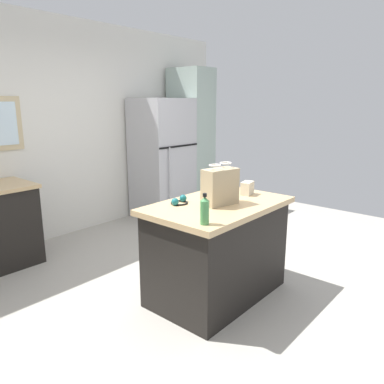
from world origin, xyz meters
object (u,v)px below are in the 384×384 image
Objects in this scene: tall_cabinet at (191,140)px; bottle at (205,211)px; small_box at (247,188)px; ear_defenders at (179,201)px; refrigerator at (162,159)px; shopping_bag at (220,186)px; kitchen_island at (217,249)px.

bottle is at bearing -137.45° from tall_cabinet.
bottle reaches higher than small_box.
tall_cabinet is 11.39× the size of ear_defenders.
tall_cabinet reaches higher than refrigerator.
shopping_bag is at bearing -52.83° from ear_defenders.
refrigerator is 9.04× the size of ear_defenders.
bottle is (-2.63, -2.41, -0.15)m from tall_cabinet.
refrigerator is 0.70m from tall_cabinet.
shopping_bag is (-1.46, -2.18, 0.14)m from refrigerator.
small_box is (0.45, 0.01, -0.10)m from shopping_bag.
tall_cabinet reaches higher than shopping_bag.
tall_cabinet reaches higher than kitchen_island.
refrigerator is at bearing 48.58° from ear_defenders.
tall_cabinet is 3.05m from shopping_bag.
tall_cabinet reaches higher than ear_defenders.
bottle is 1.16× the size of ear_defenders.
kitchen_island is 5.61× the size of bottle.
shopping_bag is 0.37m from ear_defenders.
small_box is at bearing -127.83° from tall_cabinet.
bottle is at bearing -119.42° from ear_defenders.
shopping_bag is 1.55× the size of bottle.
ear_defenders is (-0.24, 0.24, 0.45)m from kitchen_island.
kitchen_island is at bearing 176.50° from small_box.
tall_cabinet is at bearing 39.06° from ear_defenders.
refrigerator is 3.11m from bottle.
small_box reaches higher than kitchen_island.
tall_cabinet is 9.85× the size of bottle.
ear_defenders is (-0.21, 0.28, -0.13)m from shopping_bag.
refrigerator reaches higher than kitchen_island.
kitchen_island is 0.80m from bottle.
ear_defenders is at bearing 127.17° from shopping_bag.
refrigerator is 12.62× the size of small_box.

